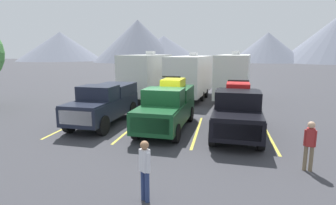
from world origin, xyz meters
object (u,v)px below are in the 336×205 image
Objects in this scene: pickup_truck_c at (237,109)px; camper_trailer_c at (234,75)px; pickup_truck_b at (168,105)px; person_a at (145,167)px; camper_trailer_b at (191,75)px; person_b at (310,143)px; pickup_truck_a at (105,102)px; camper_trailer_a at (147,74)px.

camper_trailer_c reaches higher than pickup_truck_c.
person_a is (0.81, -6.98, -0.23)m from pickup_truck_b.
person_b is at bearing -67.52° from camper_trailer_b.
pickup_truck_c is 3.50× the size of person_a.
pickup_truck_a is 0.61× the size of camper_trailer_c.
camper_trailer_b reaches higher than person_a.
pickup_truck_b is at bearing 96.63° from person_a.
person_b is at bearing -61.59° from pickup_truck_c.
camper_trailer_a is at bearing 112.65° from pickup_truck_b.
person_a is at bearing -99.84° from camper_trailer_c.
camper_trailer_c is 13.38m from person_b.
pickup_truck_a is at bearing 121.25° from person_a.
camper_trailer_a is 7.04m from camper_trailer_c.
person_b is (8.96, -12.24, -1.10)m from camper_trailer_a.
pickup_truck_c is (3.45, -0.20, -0.01)m from pickup_truck_b.
pickup_truck_a is 11.41m from camper_trailer_c.
pickup_truck_c is 3.44× the size of person_b.
camper_trailer_a is 15.21m from person_b.
camper_trailer_a reaches higher than pickup_truck_a.
camper_trailer_c is (3.59, 9.05, 0.89)m from pickup_truck_b.
person_b is at bearing 30.84° from person_a.
person_a is at bearing -149.16° from person_b.
pickup_truck_b reaches higher than person_b.
pickup_truck_b is 8.82m from camper_trailer_a.
pickup_truck_a is 3.27× the size of person_a.
camper_trailer_b is 5.01× the size of person_b.
camper_trailer_b is at bearing 112.48° from person_b.
camper_trailer_a is (0.17, 7.90, 0.90)m from pickup_truck_a.
pickup_truck_b is at bearing 143.48° from person_b.
camper_trailer_a is at bearing 129.46° from pickup_truck_c.
camper_trailer_a is 15.70m from person_a.
pickup_truck_c reaches higher than pickup_truck_a.
camper_trailer_b is 0.94× the size of camper_trailer_c.
pickup_truck_b is at bearing -3.35° from pickup_truck_a.
pickup_truck_a is 0.74× the size of camper_trailer_a.
person_b is (1.99, -13.19, -1.11)m from camper_trailer_c.
pickup_truck_b is 7.03m from person_a.
camper_trailer_c reaches higher than person_a.
camper_trailer_c reaches higher than camper_trailer_a.
camper_trailer_c is at bearing 98.57° from person_b.
camper_trailer_c is 16.31m from person_a.
camper_trailer_c is at bearing 51.07° from pickup_truck_a.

